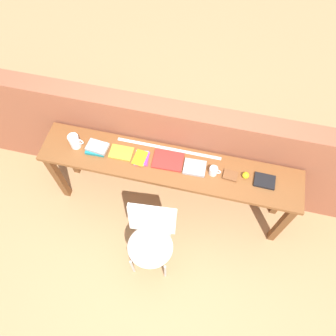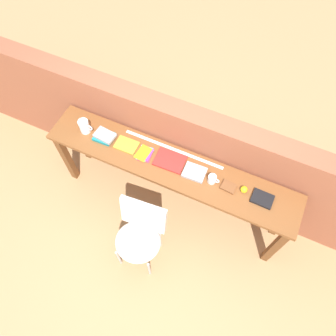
# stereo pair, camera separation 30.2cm
# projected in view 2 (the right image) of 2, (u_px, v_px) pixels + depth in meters

# --- Properties ---
(ground_plane) EXTENTS (40.00, 40.00, 0.00)m
(ground_plane) POSITION_uv_depth(u_px,v_px,m) (159.00, 224.00, 3.70)
(ground_plane) COLOR tan
(brick_wall_back) EXTENTS (6.00, 0.20, 1.29)m
(brick_wall_back) POSITION_uv_depth(u_px,v_px,m) (184.00, 150.00, 3.42)
(brick_wall_back) COLOR #935138
(brick_wall_back) RESTS_ON ground
(sideboard) EXTENTS (2.50, 0.44, 0.88)m
(sideboard) POSITION_uv_depth(u_px,v_px,m) (170.00, 172.00, 3.19)
(sideboard) COLOR brown
(sideboard) RESTS_ON ground
(chair_white_moulded) EXTENTS (0.48, 0.49, 0.89)m
(chair_white_moulded) POSITION_uv_depth(u_px,v_px,m) (140.00, 233.00, 3.11)
(chair_white_moulded) COLOR silver
(chair_white_moulded) RESTS_ON ground
(pitcher_white) EXTENTS (0.14, 0.10, 0.18)m
(pitcher_white) POSITION_uv_depth(u_px,v_px,m) (84.00, 126.00, 3.19)
(pitcher_white) COLOR white
(pitcher_white) RESTS_ON sideboard
(book_stack_leftmost) EXTENTS (0.21, 0.16, 0.06)m
(book_stack_leftmost) POSITION_uv_depth(u_px,v_px,m) (104.00, 136.00, 3.19)
(book_stack_leftmost) COLOR #19757A
(book_stack_leftmost) RESTS_ON sideboard
(magazine_cycling) EXTENTS (0.22, 0.16, 0.02)m
(magazine_cycling) POSITION_uv_depth(u_px,v_px,m) (127.00, 145.00, 3.16)
(magazine_cycling) COLOR gold
(magazine_cycling) RESTS_ON sideboard
(pamphlet_pile_colourful) EXTENTS (0.16, 0.19, 0.01)m
(pamphlet_pile_colourful) POSITION_uv_depth(u_px,v_px,m) (145.00, 154.00, 3.12)
(pamphlet_pile_colourful) COLOR #3399D8
(pamphlet_pile_colourful) RESTS_ON sideboard
(book_open_centre) EXTENTS (0.29, 0.22, 0.02)m
(book_open_centre) POSITION_uv_depth(u_px,v_px,m) (170.00, 160.00, 3.08)
(book_open_centre) COLOR red
(book_open_centre) RESTS_ON sideboard
(book_grey_hardcover) EXTENTS (0.21, 0.17, 0.03)m
(book_grey_hardcover) POSITION_uv_depth(u_px,v_px,m) (194.00, 172.00, 3.01)
(book_grey_hardcover) COLOR #9E9EA3
(book_grey_hardcover) RESTS_ON sideboard
(mug) EXTENTS (0.11, 0.08, 0.09)m
(mug) POSITION_uv_depth(u_px,v_px,m) (212.00, 179.00, 2.94)
(mug) COLOR white
(mug) RESTS_ON sideboard
(leather_journal_brown) EXTENTS (0.14, 0.11, 0.02)m
(leather_journal_brown) POSITION_uv_depth(u_px,v_px,m) (229.00, 187.00, 2.94)
(leather_journal_brown) COLOR brown
(leather_journal_brown) RESTS_ON sideboard
(sports_ball_small) EXTENTS (0.06, 0.06, 0.06)m
(sports_ball_small) POSITION_uv_depth(u_px,v_px,m) (244.00, 189.00, 2.91)
(sports_ball_small) COLOR yellow
(sports_ball_small) RESTS_ON sideboard
(book_repair_rightmost) EXTENTS (0.19, 0.15, 0.03)m
(book_repair_rightmost) POSITION_uv_depth(u_px,v_px,m) (262.00, 199.00, 2.88)
(book_repair_rightmost) COLOR black
(book_repair_rightmost) RESTS_ON sideboard
(ruler_metal_back_edge) EXTENTS (1.02, 0.03, 0.00)m
(ruler_metal_back_edge) POSITION_uv_depth(u_px,v_px,m) (173.00, 149.00, 3.15)
(ruler_metal_back_edge) COLOR silver
(ruler_metal_back_edge) RESTS_ON sideboard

